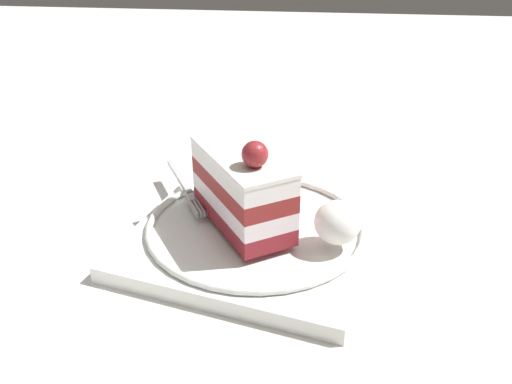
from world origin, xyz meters
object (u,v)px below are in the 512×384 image
Objects in this scene: dessert_plate at (256,232)px; cake_slice at (243,188)px; fork at (186,188)px; whipped_cream_dollop at (337,219)px.

cake_slice is (-0.01, -0.00, 0.04)m from dessert_plate.
dessert_plate is 2.23× the size of fork.
whipped_cream_dollop is at bearing -14.53° from dessert_plate.
dessert_plate is at bearing 165.47° from whipped_cream_dollop.
cake_slice is at bearing -177.16° from dessert_plate.
dessert_plate is 0.09m from fork.
cake_slice reaches higher than whipped_cream_dollop.
dessert_plate is 2.05× the size of cake_slice.
cake_slice is 1.09× the size of fork.
dessert_plate is 0.08m from whipped_cream_dollop.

